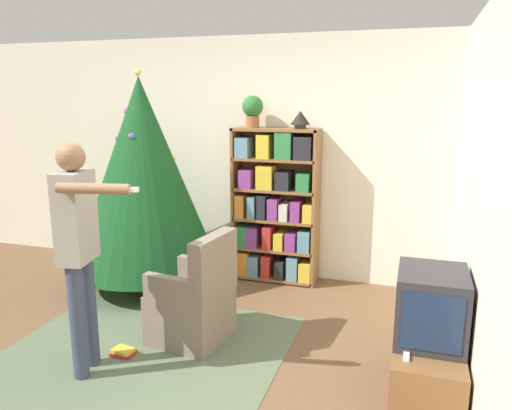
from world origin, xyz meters
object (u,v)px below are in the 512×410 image
armchair (195,303)px  bookshelf (275,208)px  christmas_tree (143,174)px  television (431,306)px  potted_plant (253,109)px  standing_person (79,241)px  table_lamp (300,119)px

armchair → bookshelf: bearing=178.5°
bookshelf → christmas_tree: (-1.24, -0.57, 0.39)m
television → potted_plant: (-1.81, 1.79, 1.19)m
television → potted_plant: 2.81m
christmas_tree → standing_person: (0.45, -1.65, -0.20)m
potted_plant → table_lamp: potted_plant is taller
christmas_tree → bookshelf: bearing=24.6°
television → christmas_tree: size_ratio=0.23×
christmas_tree → armchair: bearing=-44.2°
standing_person → table_lamp: bearing=144.2°
potted_plant → table_lamp: 0.52m
bookshelf → table_lamp: bearing=1.6°
television → table_lamp: 2.47m
television → potted_plant: potted_plant is taller
television → table_lamp: bearing=126.0°
christmas_tree → television: bearing=-23.4°
armchair → table_lamp: 2.16m
television → armchair: 1.84m
television → standing_person: (-2.35, -0.43, 0.35)m
table_lamp → television: bearing=-54.0°
bookshelf → christmas_tree: christmas_tree is taller
television → table_lamp: (-1.30, 1.79, 1.11)m
television → christmas_tree: (-2.80, 1.21, 0.55)m
bookshelf → table_lamp: size_ratio=8.24×
standing_person → potted_plant: (0.54, 2.22, 0.84)m
bookshelf → christmas_tree: size_ratio=0.74×
armchair → standing_person: (-0.55, -0.67, 0.67)m
bookshelf → potted_plant: 1.07m
christmas_tree → table_lamp: size_ratio=11.17×
standing_person → television: bearing=89.9°
christmas_tree → potted_plant: 1.31m
bookshelf → television: size_ratio=3.15×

